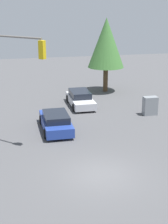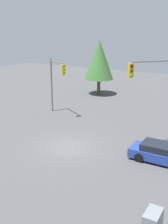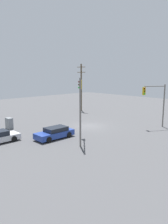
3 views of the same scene
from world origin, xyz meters
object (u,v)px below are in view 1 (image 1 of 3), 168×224
sedan_silver (80,99)px  traffic_signal_main (9,68)px  sedan_blue (56,122)px  electrical_cabinet (150,106)px

sedan_silver → traffic_signal_main: 9.92m
sedan_blue → electrical_cabinet: 8.10m
traffic_signal_main → sedan_silver: bearing=92.4°
sedan_silver → sedan_blue: sedan_blue is taller
sedan_blue → electrical_cabinet: electrical_cabinet is taller
sedan_silver → electrical_cabinet: electrical_cabinet is taller
sedan_blue → electrical_cabinet: (7.90, 1.77, 0.11)m
sedan_blue → traffic_signal_main: (-2.97, -1.27, 4.16)m
sedan_silver → traffic_signal_main: traffic_signal_main is taller
sedan_silver → traffic_signal_main: bearing=48.7°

